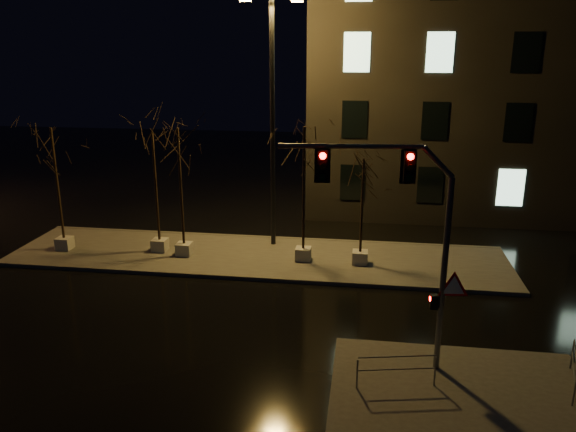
# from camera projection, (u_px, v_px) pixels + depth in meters

# --- Properties ---
(ground) EXTENTS (90.00, 90.00, 0.00)m
(ground) POSITION_uv_depth(u_px,v_px,m) (223.00, 319.00, 19.40)
(ground) COLOR black
(ground) RESTS_ON ground
(median) EXTENTS (22.00, 5.00, 0.15)m
(median) POSITION_uv_depth(u_px,v_px,m) (257.00, 256.00, 25.07)
(median) COLOR #44413D
(median) RESTS_ON ground
(sidewalk_corner) EXTENTS (7.00, 5.00, 0.15)m
(sidewalk_corner) POSITION_uv_depth(u_px,v_px,m) (462.00, 395.00, 15.04)
(sidewalk_corner) COLOR #44413D
(sidewalk_corner) RESTS_ON ground
(building) EXTENTS (25.00, 12.00, 15.00)m
(building) POSITION_uv_depth(u_px,v_px,m) (533.00, 75.00, 32.40)
(building) COLOR black
(building) RESTS_ON ground
(tree_0) EXTENTS (1.80, 1.80, 5.72)m
(tree_0) POSITION_uv_depth(u_px,v_px,m) (54.00, 156.00, 24.53)
(tree_0) COLOR #A8A59D
(tree_0) RESTS_ON median
(tree_1) EXTENTS (1.80, 1.80, 5.52)m
(tree_1) POSITION_uv_depth(u_px,v_px,m) (154.00, 160.00, 24.35)
(tree_1) COLOR #A8A59D
(tree_1) RESTS_ON median
(tree_2) EXTENTS (1.80, 1.80, 5.82)m
(tree_2) POSITION_uv_depth(u_px,v_px,m) (179.00, 157.00, 23.77)
(tree_2) COLOR #A8A59D
(tree_2) RESTS_ON median
(tree_3) EXTENTS (1.80, 1.80, 5.96)m
(tree_3) POSITION_uv_depth(u_px,v_px,m) (304.00, 157.00, 23.15)
(tree_3) COLOR #A8A59D
(tree_3) RESTS_ON median
(tree_4) EXTENTS (1.80, 1.80, 4.66)m
(tree_4) POSITION_uv_depth(u_px,v_px,m) (363.00, 183.00, 23.03)
(tree_4) COLOR #A8A59D
(tree_4) RESTS_ON median
(traffic_signal_mast) EXTENTS (5.30, 0.58, 6.48)m
(traffic_signal_mast) POSITION_uv_depth(u_px,v_px,m) (408.00, 227.00, 15.04)
(traffic_signal_mast) COLOR slate
(traffic_signal_mast) RESTS_ON sidewalk_corner
(streetlight_main) EXTENTS (2.69, 1.16, 10.99)m
(streetlight_main) POSITION_uv_depth(u_px,v_px,m) (272.00, 108.00, 24.63)
(streetlight_main) COLOR black
(streetlight_main) RESTS_ON median
(guard_rail_a) EXTENTS (2.14, 0.48, 0.94)m
(guard_rail_a) POSITION_uv_depth(u_px,v_px,m) (397.00, 367.00, 15.13)
(guard_rail_a) COLOR slate
(guard_rail_a) RESTS_ON sidewalk_corner
(guard_rail_b) EXTENTS (0.58, 1.91, 0.94)m
(guard_rail_b) POSITION_uv_depth(u_px,v_px,m) (574.00, 366.00, 15.15)
(guard_rail_b) COLOR slate
(guard_rail_b) RESTS_ON sidewalk_corner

